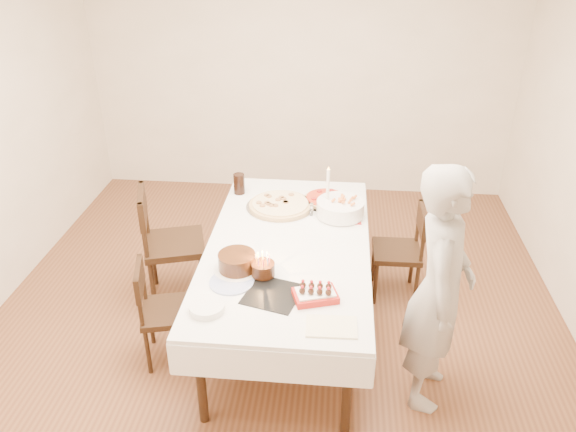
# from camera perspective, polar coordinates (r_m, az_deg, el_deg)

# --- Properties ---
(floor) EXTENTS (5.00, 5.00, 0.00)m
(floor) POSITION_cam_1_polar(r_m,az_deg,el_deg) (4.42, -1.30, -11.10)
(floor) COLOR brown
(floor) RESTS_ON ground
(wall_back) EXTENTS (4.50, 0.04, 2.70)m
(wall_back) POSITION_cam_1_polar(r_m,az_deg,el_deg) (6.07, 1.34, 14.56)
(wall_back) COLOR beige
(wall_back) RESTS_ON floor
(dining_table) EXTENTS (1.17, 2.15, 0.75)m
(dining_table) POSITION_cam_1_polar(r_m,az_deg,el_deg) (4.18, 0.00, -7.26)
(dining_table) COLOR silver
(dining_table) RESTS_ON floor
(chair_right_savory) EXTENTS (0.42, 0.42, 0.81)m
(chair_right_savory) POSITION_cam_1_polar(r_m,az_deg,el_deg) (4.62, 10.97, -3.57)
(chair_right_savory) COLOR black
(chair_right_savory) RESTS_ON floor
(chair_left_savory) EXTENTS (0.63, 0.63, 0.98)m
(chair_left_savory) POSITION_cam_1_polar(r_m,az_deg,el_deg) (4.56, -11.44, -2.82)
(chair_left_savory) COLOR black
(chair_left_savory) RESTS_ON floor
(chair_left_dessert) EXTENTS (0.49, 0.49, 0.78)m
(chair_left_dessert) POSITION_cam_1_polar(r_m,az_deg,el_deg) (4.01, -11.99, -9.45)
(chair_left_dessert) COLOR black
(chair_left_dessert) RESTS_ON floor
(person) EXTENTS (0.50, 0.66, 1.64)m
(person) POSITION_cam_1_polar(r_m,az_deg,el_deg) (3.52, 15.12, -7.25)
(person) COLOR #A6A19C
(person) RESTS_ON floor
(pizza_white) EXTENTS (0.67, 0.67, 0.04)m
(pizza_white) POSITION_cam_1_polar(r_m,az_deg,el_deg) (4.45, -0.79, 1.12)
(pizza_white) COLOR beige
(pizza_white) RESTS_ON dining_table
(pizza_pepperoni) EXTENTS (0.50, 0.50, 0.04)m
(pizza_pepperoni) POSITION_cam_1_polar(r_m,az_deg,el_deg) (4.55, 3.87, 1.70)
(pizza_pepperoni) COLOR red
(pizza_pepperoni) RESTS_ON dining_table
(red_placemat) EXTENTS (0.23, 0.23, 0.01)m
(red_placemat) POSITION_cam_1_polar(r_m,az_deg,el_deg) (4.34, 5.92, -0.14)
(red_placemat) COLOR #B21E1E
(red_placemat) RESTS_ON dining_table
(pasta_bowl) EXTENTS (0.44, 0.44, 0.12)m
(pasta_bowl) POSITION_cam_1_polar(r_m,az_deg,el_deg) (4.32, 5.33, 0.80)
(pasta_bowl) COLOR white
(pasta_bowl) RESTS_ON dining_table
(taper_candle) EXTENTS (0.12, 0.12, 0.40)m
(taper_candle) POSITION_cam_1_polar(r_m,az_deg,el_deg) (4.29, 4.06, 2.62)
(taper_candle) COLOR white
(taper_candle) RESTS_ON dining_table
(shaker_pair) EXTENTS (0.09, 0.09, 0.08)m
(shaker_pair) POSITION_cam_1_polar(r_m,az_deg,el_deg) (4.33, 2.38, 0.56)
(shaker_pair) COLOR white
(shaker_pair) RESTS_ON dining_table
(cola_glass) EXTENTS (0.12, 0.12, 0.17)m
(cola_glass) POSITION_cam_1_polar(r_m,az_deg,el_deg) (4.67, -4.98, 3.28)
(cola_glass) COLOR black
(cola_glass) RESTS_ON dining_table
(layer_cake) EXTENTS (0.40, 0.40, 0.12)m
(layer_cake) POSITION_cam_1_polar(r_m,az_deg,el_deg) (3.68, -5.21, -4.69)
(layer_cake) COLOR #381D0E
(layer_cake) RESTS_ON dining_table
(cake_board) EXTENTS (0.40, 0.40, 0.01)m
(cake_board) POSITION_cam_1_polar(r_m,az_deg,el_deg) (3.48, -1.53, -7.98)
(cake_board) COLOR black
(cake_board) RESTS_ON dining_table
(birthday_cake) EXTENTS (0.19, 0.19, 0.15)m
(birthday_cake) POSITION_cam_1_polar(r_m,az_deg,el_deg) (3.60, -2.56, -4.96)
(birthday_cake) COLOR #381C0F
(birthday_cake) RESTS_ON dining_table
(strawberry_box) EXTENTS (0.30, 0.25, 0.07)m
(strawberry_box) POSITION_cam_1_polar(r_m,az_deg,el_deg) (3.43, 2.80, -7.95)
(strawberry_box) COLOR #A11912
(strawberry_box) RESTS_ON dining_table
(box_lid) EXTENTS (0.29, 0.20, 0.02)m
(box_lid) POSITION_cam_1_polar(r_m,az_deg,el_deg) (3.25, 4.43, -11.22)
(box_lid) COLOR beige
(box_lid) RESTS_ON dining_table
(plate_stack) EXTENTS (0.26, 0.26, 0.04)m
(plate_stack) POSITION_cam_1_polar(r_m,az_deg,el_deg) (3.38, -8.23, -9.16)
(plate_stack) COLOR white
(plate_stack) RESTS_ON dining_table
(china_plate) EXTENTS (0.34, 0.34, 0.01)m
(china_plate) POSITION_cam_1_polar(r_m,az_deg,el_deg) (3.60, -5.75, -6.69)
(china_plate) COLOR white
(china_plate) RESTS_ON dining_table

